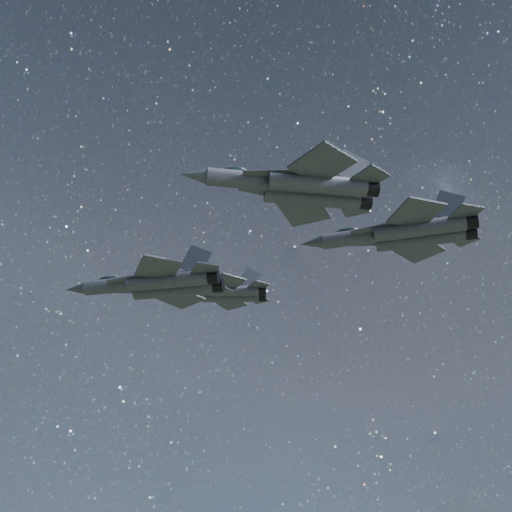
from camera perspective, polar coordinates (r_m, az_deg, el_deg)
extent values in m
cylinder|color=#343742|center=(71.88, -12.89, -2.73)|extent=(8.47, 4.43, 1.76)
cone|color=#343742|center=(74.11, -16.76, -3.03)|extent=(3.08, 2.39, 1.58)
ellipsoid|color=#19282E|center=(72.77, -13.80, -2.21)|extent=(2.93, 2.01, 0.87)
cube|color=#343742|center=(69.83, -8.45, -2.42)|extent=(9.30, 4.66, 1.47)
cylinder|color=#343742|center=(68.52, -8.41, -2.35)|extent=(9.53, 4.80, 1.76)
cylinder|color=#343742|center=(70.42, -7.84, -3.17)|extent=(9.53, 4.80, 1.76)
cylinder|color=black|center=(67.11, -4.20, -1.99)|extent=(1.92, 2.02, 1.63)
cylinder|color=black|center=(69.05, -3.73, -2.84)|extent=(1.92, 2.02, 1.63)
cube|color=#343742|center=(69.81, -11.83, -2.16)|extent=(5.70, 4.04, 0.14)
cube|color=#343742|center=(72.33, -10.97, -3.24)|extent=(5.99, 2.08, 0.14)
cube|color=#343742|center=(66.43, -9.30, -1.14)|extent=(5.25, 5.68, 0.23)
cube|color=#343742|center=(72.90, -7.36, -3.95)|extent=(6.47, 6.38, 0.23)
cube|color=#343742|center=(66.07, -4.88, -1.28)|extent=(3.07, 3.25, 0.17)
cube|color=#343742|center=(70.53, -3.80, -3.23)|extent=(3.83, 3.81, 0.17)
cube|color=#343742|center=(68.35, -5.75, -0.42)|extent=(3.66, 1.76, 4.02)
cube|color=#343742|center=(70.73, -5.13, -1.51)|extent=(3.85, 1.17, 4.02)
cylinder|color=#343742|center=(79.69, -6.11, -3.33)|extent=(6.81, 2.45, 1.41)
cone|color=#343742|center=(80.30, -9.18, -3.31)|extent=(2.34, 1.59, 1.26)
ellipsoid|color=#19282E|center=(80.12, -6.86, -2.89)|extent=(2.27, 1.28, 0.69)
cube|color=#343742|center=(79.28, -2.74, -3.36)|extent=(7.51, 2.52, 1.17)
cylinder|color=#343742|center=(78.27, -2.52, -3.34)|extent=(7.70, 2.60, 1.41)
cylinder|color=#343742|center=(79.89, -2.46, -3.90)|extent=(7.70, 2.60, 1.41)
cylinder|color=black|center=(78.17, 0.52, -3.33)|extent=(1.36, 1.47, 1.30)
cylinder|color=black|center=(79.79, 0.52, -3.90)|extent=(1.36, 1.47, 1.30)
cube|color=#343742|center=(78.39, -5.03, -3.01)|extent=(4.74, 2.55, 0.11)
cube|color=#343742|center=(80.57, -4.88, -3.78)|extent=(4.71, 1.14, 0.11)
cube|color=#343742|center=(76.43, -2.73, -2.51)|extent=(4.66, 4.90, 0.18)
cube|color=#343742|center=(81.93, -2.51, -4.44)|extent=(5.13, 5.17, 0.18)
cube|color=#343742|center=(77.20, 0.25, -2.83)|extent=(2.74, 2.84, 0.14)
cube|color=#343742|center=(80.93, 0.27, -4.14)|extent=(3.03, 3.06, 0.14)
cube|color=#343742|center=(78.74, -0.60, -2.14)|extent=(3.07, 0.89, 3.21)
cube|color=#343742|center=(80.76, -0.57, -2.87)|extent=(3.14, 0.53, 3.21)
cylinder|color=#343742|center=(58.43, -0.54, 7.23)|extent=(8.45, 1.83, 1.78)
cone|color=#343742|center=(58.10, -5.94, 7.66)|extent=(2.75, 1.61, 1.60)
ellipsoid|color=#19282E|center=(58.82, -1.87, 8.01)|extent=(2.72, 1.21, 0.88)
cube|color=#343742|center=(59.33, 5.18, 6.66)|extent=(9.36, 1.77, 1.48)
cylinder|color=#343742|center=(58.23, 5.90, 6.86)|extent=(9.59, 1.84, 1.78)
cylinder|color=#343742|center=(60.03, 5.39, 5.59)|extent=(9.59, 1.84, 1.78)
cylinder|color=black|center=(59.59, 10.83, 6.34)|extent=(1.49, 1.65, 1.64)
cylinder|color=black|center=(61.35, 10.18, 5.12)|extent=(1.49, 1.65, 1.64)
cube|color=#343742|center=(57.39, 1.72, 7.85)|extent=(6.06, 2.40, 0.14)
cube|color=#343742|center=(59.84, 1.22, 6.09)|extent=(6.06, 2.33, 0.14)
cube|color=#343742|center=(56.21, 6.31, 8.69)|extent=(6.26, 6.45, 0.23)
cube|color=#343742|center=(62.30, 4.60, 4.37)|extent=(6.28, 6.46, 0.23)
cube|color=#343742|center=(58.47, 10.83, 7.40)|extent=(3.69, 3.77, 0.17)
cube|color=#343742|center=(62.50, 9.36, 4.58)|extent=(3.70, 3.78, 0.17)
cube|color=#343742|center=(60.11, 8.95, 8.37)|extent=(3.96, 0.53, 4.06)
cube|color=#343742|center=(62.27, 8.22, 6.80)|extent=(3.96, 0.51, 4.06)
cylinder|color=#343742|center=(66.98, 9.90, 1.81)|extent=(8.33, 4.92, 1.75)
cone|color=#343742|center=(67.46, 5.35, 1.22)|extent=(3.10, 2.52, 1.57)
ellipsoid|color=#19282E|center=(67.50, 8.70, 2.28)|extent=(2.92, 2.15, 0.87)
cube|color=#343742|center=(66.93, 14.87, 2.39)|extent=(9.12, 5.22, 1.46)
cylinder|color=#343742|center=(65.72, 15.29, 2.57)|extent=(9.36, 5.37, 1.75)
cylinder|color=#343742|center=(67.66, 15.33, 1.59)|extent=(9.36, 5.37, 1.75)
cylinder|color=black|center=(66.16, 19.73, 3.11)|extent=(1.98, 2.07, 1.62)
cylinder|color=black|center=(68.09, 19.65, 2.12)|extent=(1.98, 2.07, 1.62)
cube|color=#343742|center=(65.55, 11.52, 2.59)|extent=(5.52, 4.33, 0.13)
cube|color=#343742|center=(68.16, 11.73, 1.29)|extent=(5.97, 2.47, 0.13)
cube|color=#343742|center=(63.53, 15.00, 3.96)|extent=(4.94, 5.41, 0.22)
cube|color=#343742|center=(70.11, 15.18, 0.63)|extent=(6.40, 6.26, 0.22)
cube|color=#343742|center=(64.98, 19.37, 3.90)|extent=(2.89, 3.08, 0.17)
cube|color=#343742|center=(69.41, 19.20, 1.63)|extent=(3.80, 3.75, 0.17)
cube|color=#343742|center=(66.83, 17.82, 4.59)|extent=(3.53, 2.00, 4.00)
cube|color=#343742|center=(69.20, 17.79, 3.33)|extent=(3.76, 1.43, 4.00)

